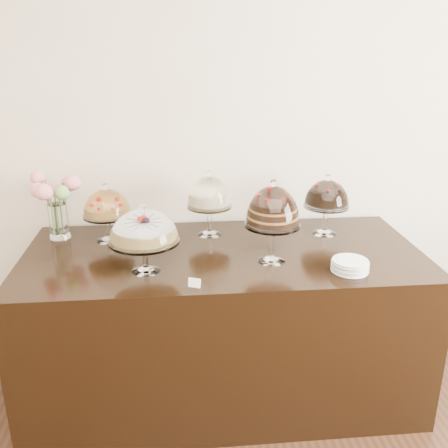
{
  "coord_description": "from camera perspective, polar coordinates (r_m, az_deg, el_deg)",
  "views": [
    {
      "loc": [
        -0.53,
        -0.1,
        1.98
      ],
      "look_at": [
        -0.29,
        2.4,
        1.08
      ],
      "focal_mm": 40.0,
      "sensor_mm": 36.0,
      "label": 1
    }
  ],
  "objects": [
    {
      "name": "wall_back",
      "position": [
        3.18,
        4.32,
        11.02
      ],
      "size": [
        5.0,
        0.04,
        3.0
      ],
      "primitive_type": "cube",
      "color": "beige",
      "rests_on": "ground"
    },
    {
      "name": "cake_stand_fruit_tart",
      "position": [
        2.94,
        -13.26,
        2.08
      ],
      "size": [
        0.28,
        0.28,
        0.35
      ],
      "color": "white",
      "rests_on": "display_counter"
    },
    {
      "name": "cake_stand_dark_choco",
      "position": [
        3.03,
        11.67,
        3.14
      ],
      "size": [
        0.27,
        0.27,
        0.37
      ],
      "color": "white",
      "rests_on": "display_counter"
    },
    {
      "name": "display_counter",
      "position": [
        2.98,
        -0.09,
        -11.13
      ],
      "size": [
        2.2,
        1.0,
        0.9
      ],
      "primitive_type": "cube",
      "color": "black",
      "rests_on": "ground"
    },
    {
      "name": "price_card_left",
      "position": [
        2.38,
        -3.41,
        -6.73
      ],
      "size": [
        0.06,
        0.04,
        0.04
      ],
      "primitive_type": "cube",
      "rotation": [
        -0.21,
        0.0,
        -0.41
      ],
      "color": "white",
      "rests_on": "display_counter"
    },
    {
      "name": "cake_stand_choco_layer",
      "position": [
        2.57,
        5.6,
        1.67
      ],
      "size": [
        0.29,
        0.29,
        0.45
      ],
      "color": "white",
      "rests_on": "display_counter"
    },
    {
      "name": "cake_stand_cheesecake",
      "position": [
        2.95,
        -1.71,
        3.35
      ],
      "size": [
        0.27,
        0.27,
        0.4
      ],
      "color": "white",
      "rests_on": "display_counter"
    },
    {
      "name": "flower_vase",
      "position": [
        3.06,
        -18.67,
        2.73
      ],
      "size": [
        0.3,
        0.31,
        0.39
      ],
      "color": "white",
      "rests_on": "display_counter"
    },
    {
      "name": "plate_stack",
      "position": [
        2.61,
        14.2,
        -4.65
      ],
      "size": [
        0.18,
        0.18,
        0.06
      ],
      "color": "silver",
      "rests_on": "display_counter"
    },
    {
      "name": "cake_stand_sugar_sponge",
      "position": [
        2.49,
        -9.16,
        -0.57
      ],
      "size": [
        0.35,
        0.35,
        0.36
      ],
      "color": "white",
      "rests_on": "display_counter"
    }
  ]
}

